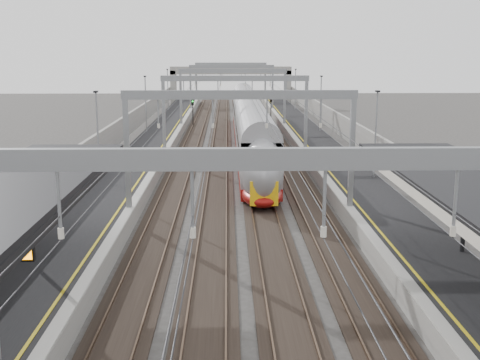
{
  "coord_description": "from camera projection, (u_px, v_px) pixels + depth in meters",
  "views": [
    {
      "loc": [
        -0.7,
        -11.19,
        9.72
      ],
      "look_at": [
        0.0,
        21.65,
        2.64
      ],
      "focal_mm": 45.0,
      "sensor_mm": 36.0,
      "label": 1
    }
  ],
  "objects": [
    {
      "name": "platform_right",
      "position": [
        319.0,
        150.0,
        57.04
      ],
      "size": [
        4.0,
        120.0,
        1.0
      ],
      "primitive_type": "cube",
      "color": "black",
      "rests_on": "ground"
    },
    {
      "name": "signal_red_far",
      "position": [
        271.0,
        104.0,
        83.49
      ],
      "size": [
        0.32,
        0.32,
        3.48
      ],
      "color": "black",
      "rests_on": "ground"
    },
    {
      "name": "overhead_line",
      "position": [
        234.0,
        86.0,
        62.15
      ],
      "size": [
        13.0,
        140.0,
        6.6
      ],
      "color": "gray",
      "rests_on": "platform_left"
    },
    {
      "name": "tracks",
      "position": [
        235.0,
        155.0,
        56.97
      ],
      "size": [
        11.4,
        140.0,
        0.2
      ],
      "color": "black",
      "rests_on": "ground"
    },
    {
      "name": "wall_left",
      "position": [
        116.0,
        139.0,
        56.41
      ],
      "size": [
        0.3,
        120.0,
        3.2
      ],
      "primitive_type": "cube",
      "color": "gray",
      "rests_on": "ground"
    },
    {
      "name": "overbridge",
      "position": [
        231.0,
        75.0,
        109.61
      ],
      "size": [
        22.0,
        2.2,
        6.9
      ],
      "color": "gray",
      "rests_on": "ground"
    },
    {
      "name": "train",
      "position": [
        250.0,
        131.0,
        58.42
      ],
      "size": [
        2.71,
        49.47,
        4.29
      ],
      "color": "maroon",
      "rests_on": "ground"
    },
    {
      "name": "wall_right",
      "position": [
        353.0,
        138.0,
        56.88
      ],
      "size": [
        0.3,
        120.0,
        3.2
      ],
      "primitive_type": "cube",
      "color": "gray",
      "rests_on": "ground"
    },
    {
      "name": "signal_green",
      "position": [
        193.0,
        108.0,
        78.53
      ],
      "size": [
        0.32,
        0.32,
        3.48
      ],
      "color": "black",
      "rests_on": "ground"
    },
    {
      "name": "platform_left",
      "position": [
        150.0,
        150.0,
        56.71
      ],
      "size": [
        4.0,
        120.0,
        1.0
      ],
      "primitive_type": "cube",
      "color": "black",
      "rests_on": "ground"
    },
    {
      "name": "signal_red_near",
      "position": [
        256.0,
        106.0,
        81.64
      ],
      "size": [
        0.32,
        0.32,
        3.48
      ],
      "color": "black",
      "rests_on": "ground"
    }
  ]
}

